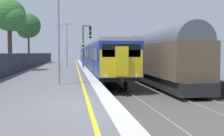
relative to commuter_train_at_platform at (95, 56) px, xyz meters
The scene contains 9 objects.
ground 27.51m from the commuter_train_at_platform, 88.86° to the right, with size 17.40×110.00×1.21m.
commuter_train_at_platform is the anchor object (origin of this frame).
freight_train_adjacent_track 4.07m from the commuter_train_at_platform, ahead, with size 2.60×43.26×4.49m.
signal_gantry 4.89m from the commuter_train_at_platform, 108.84° to the right, with size 1.10×0.24×4.88m.
speed_limit_sign 7.44m from the commuter_train_at_platform, 104.40° to the right, with size 0.59×0.08×2.73m.
platform_lamp_mid 21.93m from the commuter_train_at_platform, 99.72° to the right, with size 2.00×0.20×5.66m.
platform_lamp_far 4.57m from the commuter_train_at_platform, 152.64° to the right, with size 2.00×0.20×5.35m.
background_tree_left 14.66m from the commuter_train_at_platform, 137.16° to the left, with size 4.01×4.01×8.12m.
background_tree_centre 13.41m from the commuter_train_at_platform, 132.69° to the right, with size 3.16×3.08×6.77m.
Camera 1 is at (-0.85, -8.58, 1.68)m, focal length 43.07 mm.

